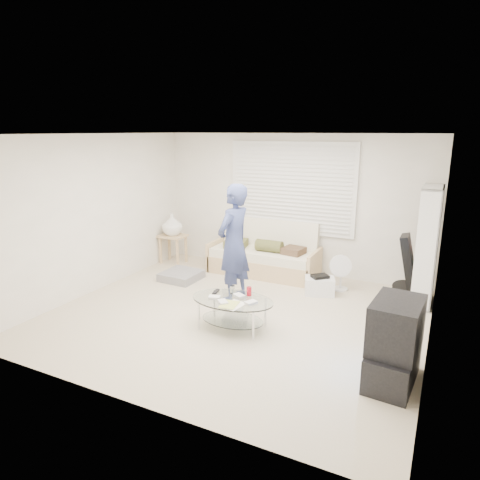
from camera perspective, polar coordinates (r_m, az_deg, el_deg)
The scene contains 13 objects.
ground at distance 6.17m, azimuth -0.56°, elevation -9.97°, with size 5.00×5.00×0.00m, color #BDB193.
room_shell at distance 6.12m, azimuth 1.43°, elevation 5.79°, with size 5.02×4.52×2.51m.
window_blinds at distance 7.71m, azimuth 6.83°, elevation 6.90°, with size 2.32×0.08×1.62m.
futon_sofa at distance 7.79m, azimuth 3.25°, elevation -2.23°, with size 1.97×0.80×0.96m.
grey_floor_pillow at distance 7.60m, azimuth -7.83°, elevation -4.73°, with size 0.62×0.62×0.14m, color gray.
side_table at distance 8.40m, azimuth -9.00°, elevation 1.76°, with size 0.50×0.40×0.98m.
bookshelf at distance 6.88m, azimuth 23.62°, elevation -0.79°, with size 0.28×0.75×1.77m.
guitar_case at distance 6.97m, azimuth 21.52°, elevation -4.10°, with size 0.39×0.38×1.02m.
floor_fan at distance 7.17m, azimuth 13.35°, elevation -3.84°, with size 0.37×0.24×0.60m.
storage_bin at distance 6.98m, azimuth 10.56°, elevation -5.97°, with size 0.54×0.45×0.32m.
tv_unit at distance 4.77m, azimuth 19.87°, elevation -12.79°, with size 0.51×0.86×0.90m.
coffee_table at distance 5.65m, azimuth -1.00°, elevation -8.62°, with size 1.14×0.75×0.53m.
standing_person at distance 6.39m, azimuth -0.84°, elevation -0.50°, with size 0.66×0.43×1.80m, color navy.
Camera 1 is at (2.53, -5.01, 2.55)m, focal length 32.00 mm.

